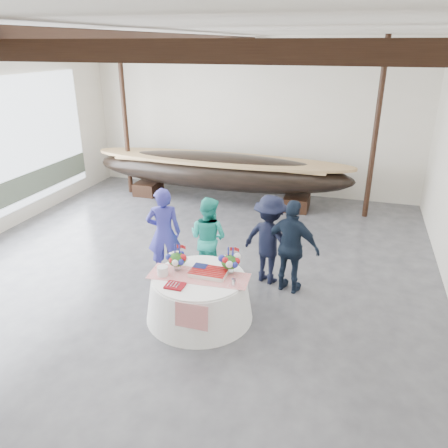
% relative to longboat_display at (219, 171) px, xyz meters
% --- Properties ---
extents(floor, '(10.00, 12.00, 0.01)m').
position_rel_longboat_display_xyz_m(floor, '(0.62, -4.71, -0.91)').
color(floor, '#3D3D42').
rests_on(floor, ground).
extents(wall_back, '(10.00, 0.02, 4.50)m').
position_rel_longboat_display_xyz_m(wall_back, '(0.62, 1.29, 1.34)').
color(wall_back, silver).
rests_on(wall_back, ground).
extents(ceiling, '(10.00, 12.00, 0.01)m').
position_rel_longboat_display_xyz_m(ceiling, '(0.62, -4.71, 3.59)').
color(ceiling, white).
rests_on(ceiling, wall_back).
extents(pavilion_structure, '(9.80, 11.76, 4.50)m').
position_rel_longboat_display_xyz_m(pavilion_structure, '(0.62, -3.90, 3.09)').
color(pavilion_structure, black).
rests_on(pavilion_structure, ground).
extents(longboat_display, '(7.60, 1.52, 1.42)m').
position_rel_longboat_display_xyz_m(longboat_display, '(0.00, 0.00, 0.00)').
color(longboat_display, black).
rests_on(longboat_display, ground).
extents(banquet_table, '(1.79, 1.79, 0.77)m').
position_rel_longboat_display_xyz_m(banquet_table, '(1.48, -5.68, -0.52)').
color(banquet_table, white).
rests_on(banquet_table, ground).
extents(tabletop_items, '(1.69, 0.95, 0.40)m').
position_rel_longboat_display_xyz_m(tabletop_items, '(1.46, -5.55, 0.01)').
color(tabletop_items, red).
rests_on(tabletop_items, banquet_table).
extents(guest_woman_blue, '(0.78, 0.66, 1.82)m').
position_rel_longboat_display_xyz_m(guest_woman_blue, '(0.33, -4.51, 0.00)').
color(guest_woman_blue, navy).
rests_on(guest_woman_blue, ground).
extents(guest_woman_teal, '(0.93, 0.81, 1.64)m').
position_rel_longboat_display_xyz_m(guest_woman_teal, '(1.17, -4.30, -0.09)').
color(guest_woman_teal, '#22B29E').
rests_on(guest_woman_teal, ground).
extents(guest_man_left, '(1.28, 0.99, 1.74)m').
position_rel_longboat_display_xyz_m(guest_man_left, '(2.34, -4.14, -0.04)').
color(guest_man_left, black).
rests_on(guest_man_left, ground).
extents(guest_man_right, '(1.12, 0.67, 1.78)m').
position_rel_longboat_display_xyz_m(guest_man_right, '(2.79, -4.38, -0.02)').
color(guest_man_right, '#131E2F').
rests_on(guest_man_right, ground).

